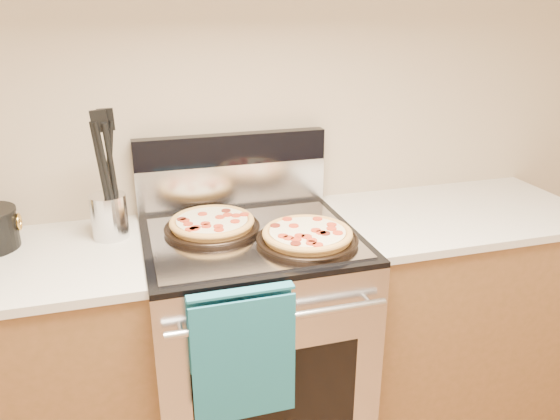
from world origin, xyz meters
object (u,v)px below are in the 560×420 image
object	(u,v)px
range_body	(253,346)
pepperoni_pizza_front	(307,236)
pepperoni_pizza_back	(212,224)
utensil_crock	(109,216)

from	to	relation	value
range_body	pepperoni_pizza_front	distance (m)	0.54
range_body	pepperoni_pizza_front	world-z (taller)	pepperoni_pizza_front
pepperoni_pizza_back	utensil_crock	world-z (taller)	utensil_crock
pepperoni_pizza_front	range_body	bearing A→B (deg)	142.34
range_body	utensil_crock	world-z (taller)	utensil_crock
pepperoni_pizza_back	pepperoni_pizza_front	world-z (taller)	same
range_body	pepperoni_pizza_back	xyz separation A→B (m)	(-0.13, 0.07, 0.50)
pepperoni_pizza_back	pepperoni_pizza_front	distance (m)	0.36
range_body	pepperoni_pizza_back	bearing A→B (deg)	151.15
pepperoni_pizza_back	utensil_crock	distance (m)	0.36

